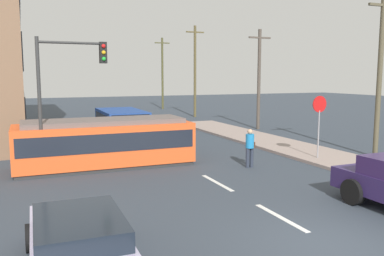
# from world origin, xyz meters

# --- Properties ---
(ground_plane) EXTENTS (120.00, 120.00, 0.00)m
(ground_plane) POSITION_xyz_m (0.00, 10.00, 0.00)
(ground_plane) COLOR #343C47
(sidewalk_curb_right) EXTENTS (3.20, 36.00, 0.14)m
(sidewalk_curb_right) POSITION_xyz_m (6.80, 6.00, 0.07)
(sidewalk_curb_right) COLOR gray
(sidewalk_curb_right) RESTS_ON ground
(lane_stripe_1) EXTENTS (0.16, 2.40, 0.01)m
(lane_stripe_1) POSITION_xyz_m (0.00, 2.00, 0.01)
(lane_stripe_1) COLOR silver
(lane_stripe_1) RESTS_ON ground
(lane_stripe_2) EXTENTS (0.16, 2.40, 0.01)m
(lane_stripe_2) POSITION_xyz_m (0.00, 6.00, 0.01)
(lane_stripe_2) COLOR silver
(lane_stripe_2) RESTS_ON ground
(lane_stripe_3) EXTENTS (0.16, 2.40, 0.01)m
(lane_stripe_3) POSITION_xyz_m (0.00, 16.41, 0.01)
(lane_stripe_3) COLOR silver
(lane_stripe_3) RESTS_ON ground
(lane_stripe_4) EXTENTS (0.16, 2.40, 0.01)m
(lane_stripe_4) POSITION_xyz_m (0.00, 22.41, 0.01)
(lane_stripe_4) COLOR silver
(lane_stripe_4) RESTS_ON ground
(streetcar_tram) EXTENTS (7.52, 2.60, 2.08)m
(streetcar_tram) POSITION_xyz_m (-3.26, 10.41, 1.07)
(streetcar_tram) COLOR #E85423
(streetcar_tram) RESTS_ON ground
(city_bus) EXTENTS (2.57, 5.02, 1.78)m
(city_bus) POSITION_xyz_m (-0.73, 18.22, 1.01)
(city_bus) COLOR navy
(city_bus) RESTS_ON ground
(pedestrian_crossing) EXTENTS (0.51, 0.36, 1.67)m
(pedestrian_crossing) POSITION_xyz_m (2.44, 7.77, 0.94)
(pedestrian_crossing) COLOR #29303F
(pedestrian_crossing) RESTS_ON ground
(parked_sedan_near) EXTENTS (2.11, 4.41, 1.19)m
(parked_sedan_near) POSITION_xyz_m (-5.59, 0.96, 0.62)
(parked_sedan_near) COLOR #B8B1D3
(parked_sedan_near) RESTS_ON ground
(stop_sign) EXTENTS (0.76, 0.07, 2.88)m
(stop_sign) POSITION_xyz_m (6.10, 7.76, 2.19)
(stop_sign) COLOR gray
(stop_sign) RESTS_ON sidewalk_curb_right
(traffic_light_mast) EXTENTS (2.67, 0.33, 5.40)m
(traffic_light_mast) POSITION_xyz_m (-4.89, 9.38, 3.75)
(traffic_light_mast) COLOR #333333
(traffic_light_mast) RESTS_ON ground
(utility_pole_near) EXTENTS (1.80, 0.24, 7.80)m
(utility_pole_near) POSITION_xyz_m (9.32, 7.41, 4.08)
(utility_pole_near) COLOR brown
(utility_pole_near) RESTS_ON ground
(utility_pole_mid) EXTENTS (1.80, 0.24, 7.27)m
(utility_pole_mid) POSITION_xyz_m (9.59, 18.56, 3.81)
(utility_pole_mid) COLOR #4E443C
(utility_pole_mid) RESTS_ON ground
(utility_pole_far) EXTENTS (1.80, 0.24, 8.61)m
(utility_pole_far) POSITION_xyz_m (8.78, 28.58, 4.49)
(utility_pole_far) COLOR brown
(utility_pole_far) RESTS_ON ground
(utility_pole_distant) EXTENTS (1.80, 0.24, 8.36)m
(utility_pole_distant) POSITION_xyz_m (8.98, 38.83, 4.37)
(utility_pole_distant) COLOR #4A4928
(utility_pole_distant) RESTS_ON ground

